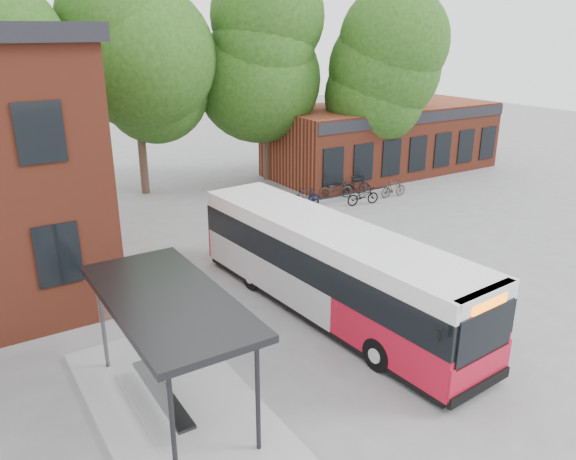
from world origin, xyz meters
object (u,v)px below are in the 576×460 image
bicycle_5 (356,185)px  bicycle_2 (336,189)px  bicycle_0 (305,201)px  bicycle_7 (393,188)px  bus_shelter (171,353)px  bicycle_4 (363,196)px  city_bus (329,270)px  bicycle_1 (305,196)px

bicycle_5 → bicycle_2: bearing=100.6°
bicycle_0 → bicycle_7: 5.11m
bus_shelter → bicycle_4: size_ratio=4.07×
bicycle_7 → bicycle_5: bearing=43.3°
bicycle_5 → city_bus: bearing=145.2°
bicycle_1 → bicycle_2: (2.02, 0.18, 0.02)m
bicycle_4 → bicycle_7: bearing=-74.6°
bicycle_5 → bus_shelter: bearing=136.1°
city_bus → bicycle_5: city_bus is taller
city_bus → bicycle_4: size_ratio=6.46×
city_bus → bicycle_0: 10.66m
bicycle_0 → bicycle_2: bearing=-64.9°
bicycle_0 → bicycle_4: size_ratio=0.90×
bus_shelter → bicycle_0: bearing=44.8°
bicycle_0 → bicycle_1: 0.58m
bicycle_5 → bicycle_7: size_ratio=1.05×
bus_shelter → bicycle_2: bus_shelter is taller
bicycle_0 → bicycle_2: bicycle_2 is taller
city_bus → bus_shelter: bearing=-165.9°
city_bus → bicycle_5: size_ratio=6.88×
city_bus → bicycle_2: size_ratio=6.17×
bicycle_1 → bicycle_2: bearing=-67.3°
bus_shelter → bicycle_5: bus_shelter is taller
bus_shelter → bicycle_2: size_ratio=3.89×
city_bus → bicycle_0: city_bus is taller
bicycle_1 → bicycle_7: size_ratio=0.98×
bus_shelter → city_bus: 6.09m
bicycle_1 → bicycle_4: bicycle_1 is taller
bicycle_1 → bicycle_4: bearing=-103.2°
bicycle_1 → bicycle_2: size_ratio=0.84×
bicycle_1 → city_bus: bearing=167.3°
bicycle_4 → bicycle_7: 2.23m
bicycle_5 → bicycle_1: bearing=101.9°
bicycle_2 → bicycle_4: 1.72m
bus_shelter → bicycle_4: bus_shelter is taller
bicycle_0 → bicycle_4: (2.82, -1.02, 0.04)m
bus_shelter → bicycle_1: (11.46, 11.53, -1.00)m
bicycle_7 → bicycle_4: bearing=99.0°
bicycle_0 → bicycle_7: bicycle_7 is taller
bicycle_1 → bicycle_7: bicycle_7 is taller
bicycle_4 → bicycle_5: (0.97, 1.73, 0.03)m
bicycle_1 → bicycle_5: (3.44, 0.24, 0.03)m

